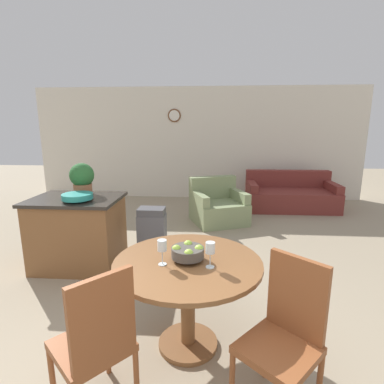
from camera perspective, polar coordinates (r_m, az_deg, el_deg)
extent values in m
cube|color=silver|center=(7.47, 1.06, 9.18)|extent=(8.00, 0.06, 2.70)
cylinder|color=brown|center=(7.47, -3.39, 14.34)|extent=(0.32, 0.02, 0.32)
cylinder|color=white|center=(7.45, -3.40, 14.34)|extent=(0.25, 0.01, 0.25)
cylinder|color=brown|center=(2.79, -0.76, -26.76)|extent=(0.49, 0.49, 0.04)
cylinder|color=brown|center=(2.57, -0.79, -20.51)|extent=(0.12, 0.12, 0.68)
cylinder|color=brown|center=(2.40, -0.82, -13.29)|extent=(1.16, 1.16, 0.03)
cylinder|color=brown|center=(2.42, -25.08, -29.32)|extent=(0.04, 0.04, 0.43)
cylinder|color=brown|center=(2.52, -15.84, -26.59)|extent=(0.04, 0.04, 0.43)
cylinder|color=brown|center=(2.27, -10.52, -31.66)|extent=(0.04, 0.04, 0.43)
cube|color=brown|center=(2.18, -18.60, -26.05)|extent=(0.59, 0.59, 0.05)
cube|color=brown|center=(1.87, -16.59, -22.22)|extent=(0.29, 0.31, 0.52)
cylinder|color=brown|center=(2.24, 7.61, -32.20)|extent=(0.04, 0.04, 0.43)
cylinder|color=brown|center=(2.35, 23.08, -30.59)|extent=(0.04, 0.04, 0.43)
cylinder|color=brown|center=(2.48, 13.95, -27.31)|extent=(0.04, 0.04, 0.43)
cube|color=brown|center=(2.12, 16.02, -26.98)|extent=(0.59, 0.59, 0.05)
cube|color=brown|center=(2.10, 19.33, -18.17)|extent=(0.31, 0.29, 0.52)
cylinder|color=#4C4742|center=(2.38, -0.82, -12.59)|extent=(0.10, 0.10, 0.03)
cylinder|color=#4C4742|center=(2.36, -0.82, -11.41)|extent=(0.26, 0.26, 0.08)
sphere|color=#99C142|center=(2.35, 1.34, -10.86)|extent=(0.07, 0.07, 0.07)
sphere|color=#99C142|center=(2.43, -0.76, -10.02)|extent=(0.07, 0.07, 0.07)
sphere|color=#99C142|center=(2.35, -2.99, -10.88)|extent=(0.07, 0.07, 0.07)
sphere|color=#99C142|center=(2.27, -0.63, -11.71)|extent=(0.07, 0.07, 0.07)
cylinder|color=silver|center=(2.34, -5.64, -13.53)|extent=(0.06, 0.06, 0.01)
cylinder|color=silver|center=(2.31, -5.67, -12.26)|extent=(0.01, 0.01, 0.11)
cylinder|color=silver|center=(2.27, -5.72, -10.07)|extent=(0.07, 0.07, 0.08)
cylinder|color=silver|center=(2.29, 3.46, -14.06)|extent=(0.06, 0.06, 0.01)
cylinder|color=silver|center=(2.26, 3.48, -12.77)|extent=(0.01, 0.01, 0.11)
cylinder|color=silver|center=(2.22, 3.51, -10.54)|extent=(0.07, 0.07, 0.08)
cube|color=brown|center=(4.13, -20.80, -7.41)|extent=(1.03, 0.76, 0.87)
cube|color=#2D2823|center=(4.01, -21.30, -1.28)|extent=(1.09, 0.82, 0.04)
cylinder|color=teal|center=(3.81, -20.95, -1.44)|extent=(0.12, 0.12, 0.02)
cylinder|color=teal|center=(3.80, -21.00, -0.78)|extent=(0.36, 0.36, 0.07)
cylinder|color=#A36642|center=(4.16, -20.06, 0.55)|extent=(0.23, 0.23, 0.14)
sphere|color=#2D6B33|center=(4.13, -20.25, 3.05)|extent=(0.31, 0.31, 0.31)
cube|color=#56565B|center=(3.99, -7.56, -8.92)|extent=(0.35, 0.25, 0.67)
cube|color=#49494E|center=(3.87, -7.72, -3.69)|extent=(0.34, 0.24, 0.09)
cube|color=maroon|center=(6.89, 18.27, -1.34)|extent=(1.88, 1.02, 0.42)
cube|color=maroon|center=(7.18, 17.73, 2.48)|extent=(1.87, 0.24, 0.37)
cube|color=maroon|center=(6.70, 11.24, -0.57)|extent=(0.17, 0.92, 0.59)
cube|color=maroon|center=(7.14, 24.97, -0.72)|extent=(0.17, 0.92, 0.59)
cube|color=gray|center=(5.64, 5.11, -3.85)|extent=(1.17, 1.14, 0.40)
cube|color=gray|center=(5.84, 3.93, 0.92)|extent=(0.92, 0.51, 0.43)
cube|color=gray|center=(5.48, 1.34, -3.25)|extent=(0.41, 0.78, 0.59)
cube|color=gray|center=(5.77, 8.73, -2.58)|extent=(0.41, 0.78, 0.59)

